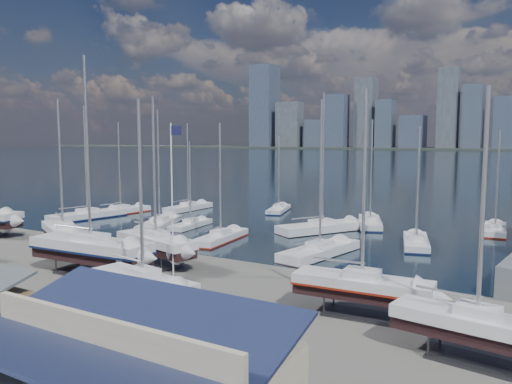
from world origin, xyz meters
The scene contains 24 objects.
ground centered at (0.00, -10.00, 0.00)m, with size 1400.00×1400.00×0.00m, color #605E59.
water centered at (0.00, 300.00, -0.15)m, with size 1400.00×600.00×0.40m, color #192B39.
shed_blue centered at (16.00, -26.00, 2.42)m, with size 13.65×9.45×4.71m.
sailboat_cradle_2 centered at (-11.58, -6.22, 2.04)m, with size 9.51×6.66×15.34m.
sailboat_cradle_3 centered at (-2.69, -10.44, 2.18)m, with size 11.52×3.87×18.17m.
sailboat_cradle_4 centered at (-0.17, -5.22, 2.03)m, with size 9.61×4.77×15.18m.
sailboat_cradle_5 centered at (7.80, -15.30, 1.97)m, with size 8.80×3.76×13.94m.
sailboat_cradle_6 centered at (20.29, -8.56, 1.99)m, with size 9.02×3.01×14.49m.
sailboat_cradle_7 centered at (27.54, -12.17, 1.97)m, with size 8.68×3.48×13.94m.
sailboat_moored_0 centered at (-26.63, 9.72, 0.31)m, with size 5.06×11.67×16.88m.
sailboat_moored_1 centered at (-26.04, 15.56, 0.31)m, with size 3.75×10.02×14.63m.
sailboat_moored_2 centered at (-19.63, 24.03, 0.32)m, with size 2.74×9.65×14.55m.
sailboat_moored_3 centered at (-12.89, 9.60, 0.31)m, with size 6.88×10.91×15.84m.
sailboat_moored_4 centered at (-9.44, 11.61, 0.33)m, with size 3.04×7.95×11.70m.
sailboat_moored_5 centered at (-6.23, 29.77, 0.31)m, with size 4.51×8.65×12.45m.
sailboat_moored_6 centered at (-1.11, 6.43, 0.31)m, with size 3.63×9.46×13.79m.
sailboat_moored_7 centered at (6.43, 17.47, 0.32)m, with size 8.85×11.79×17.76m.
sailboat_moored_8 centered at (10.20, 24.52, 0.31)m, with size 5.95×10.11×14.61m.
sailboat_moored_9 centered at (11.28, 5.53, 0.32)m, with size 4.74×10.85×15.86m.
sailboat_moored_10 centered at (18.31, 15.00, 0.31)m, with size 4.71×9.24×13.31m.
sailboat_moored_11 centered at (24.84, 27.57, 0.31)m, with size 3.12×8.95×13.14m.
car_c centered at (3.81, -19.29, 0.67)m, with size 2.24×4.85×1.35m, color gray.
car_d centered at (9.38, -20.03, 0.75)m, with size 2.10×5.17×1.50m, color gray.
flagpole centered at (3.70, -7.33, 7.36)m, with size 1.12×0.12×12.71m.
Camera 1 is at (30.34, -38.81, 11.35)m, focal length 35.00 mm.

